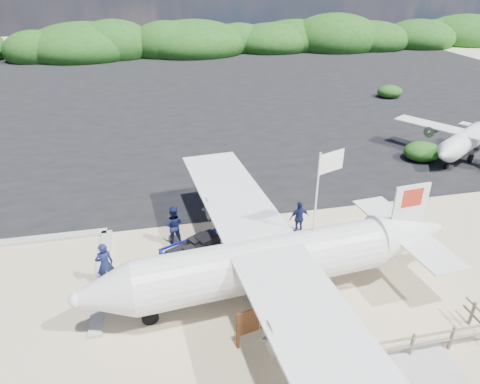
{
  "coord_description": "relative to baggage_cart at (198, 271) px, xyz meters",
  "views": [
    {
      "loc": [
        -1.75,
        -13.84,
        11.67
      ],
      "look_at": [
        2.1,
        4.28,
        1.95
      ],
      "focal_mm": 32.0,
      "sensor_mm": 36.0,
      "label": 1
    }
  ],
  "objects": [
    {
      "name": "crew_b",
      "position": [
        -0.82,
        2.38,
        0.98
      ],
      "size": [
        1.09,
        0.93,
        1.96
      ],
      "primitive_type": "imported",
      "rotation": [
        0.0,
        0.0,
        2.92
      ],
      "color": "#121945",
      "rests_on": "ground"
    },
    {
      "name": "baggage_cart",
      "position": [
        0.0,
        0.0,
        0.0
      ],
      "size": [
        3.52,
        2.84,
        1.54
      ],
      "primitive_type": null,
      "rotation": [
        0.0,
        0.0,
        0.41
      ],
      "color": "#0B12B2",
      "rests_on": "ground"
    },
    {
      "name": "fence",
      "position": [
        6.44,
        -6.07,
        0.0
      ],
      "size": [
        6.4,
        2.0,
        1.1
      ],
      "primitive_type": null,
      "color": "#B2B2B2",
      "rests_on": "ground"
    },
    {
      "name": "asphalt_apron",
      "position": [
        0.44,
        28.93,
        0.0
      ],
      "size": [
        90.0,
        50.0,
        0.04
      ],
      "primitive_type": null,
      "color": "#B2B2B2",
      "rests_on": "ground"
    },
    {
      "name": "vegetation_band",
      "position": [
        0.44,
        53.93,
        0.0
      ],
      "size": [
        124.0,
        8.0,
        4.4
      ],
      "primitive_type": null,
      "color": "#B2B2B2",
      "rests_on": "ground"
    },
    {
      "name": "flagpole",
      "position": [
        4.33,
        -1.96,
        0.0
      ],
      "size": [
        1.29,
        0.9,
        5.96
      ],
      "primitive_type": null,
      "rotation": [
        0.0,
        0.0,
        0.38
      ],
      "color": "white",
      "rests_on": "ground"
    },
    {
      "name": "aircraft_large",
      "position": [
        15.83,
        18.54,
        0.0
      ],
      "size": [
        19.24,
        19.24,
        5.32
      ],
      "primitive_type": null,
      "rotation": [
        0.0,
        0.0,
        3.23
      ],
      "color": "#B2B2B2",
      "rests_on": "ground"
    },
    {
      "name": "signboard",
      "position": [
        1.65,
        -4.33,
        0.0
      ],
      "size": [
        1.9,
        0.6,
        1.57
      ],
      "primitive_type": null,
      "rotation": [
        0.0,
        0.0,
        0.22
      ],
      "color": "brown",
      "rests_on": "ground"
    },
    {
      "name": "aircraft_small",
      "position": [
        -6.72,
        36.16,
        0.0
      ],
      "size": [
        11.11,
        11.11,
        2.9
      ],
      "primitive_type": null,
      "rotation": [
        0.0,
        0.0,
        3.7
      ],
      "color": "#B2B2B2",
      "rests_on": "ground"
    },
    {
      "name": "walkway_pad",
      "position": [
        5.94,
        -7.07,
        0.0
      ],
      "size": [
        3.5,
        2.5,
        0.1
      ],
      "primitive_type": null,
      "color": "#B2B2B2",
      "rests_on": "ground"
    },
    {
      "name": "crew_c",
      "position": [
        5.23,
        1.93,
        0.88
      ],
      "size": [
        1.07,
        0.54,
        1.76
      ],
      "primitive_type": "imported",
      "rotation": [
        0.0,
        0.0,
        3.25
      ],
      "color": "#121945",
      "rests_on": "ground"
    },
    {
      "name": "ground",
      "position": [
        0.44,
        -1.07,
        0.0
      ],
      "size": [
        160.0,
        160.0,
        0.0
      ],
      "primitive_type": "plane",
      "color": "beige"
    },
    {
      "name": "crew_a",
      "position": [
        -3.78,
        -0.04,
        0.99
      ],
      "size": [
        0.83,
        0.67,
        1.97
      ],
      "primitive_type": "imported",
      "rotation": [
        0.0,
        0.0,
        3.45
      ],
      "color": "#121945",
      "rests_on": "ground"
    }
  ]
}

